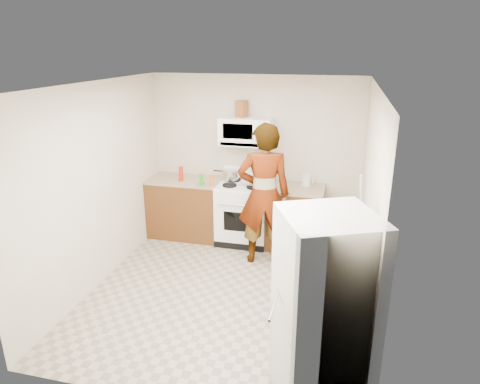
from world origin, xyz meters
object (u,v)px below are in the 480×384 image
(microwave, at_px, (246,131))
(person, at_px, (264,195))
(saucepan, at_px, (231,175))
(kettle, at_px, (307,180))
(fridge, at_px, (324,313))
(gas_range, at_px, (244,212))

(microwave, distance_m, person, 1.07)
(person, relative_size, saucepan, 7.79)
(saucepan, bearing_deg, microwave, 0.47)
(kettle, bearing_deg, person, -116.53)
(microwave, xyz_separation_m, kettle, (0.92, 0.01, -0.68))
(kettle, xyz_separation_m, saucepan, (-1.15, -0.01, 0.01))
(person, xyz_separation_m, fridge, (0.94, -2.34, -0.13))
(microwave, height_order, fridge, microwave)
(person, xyz_separation_m, kettle, (0.51, 0.70, 0.03))
(gas_range, distance_m, person, 0.85)
(person, bearing_deg, microwave, -73.75)
(gas_range, distance_m, saucepan, 0.60)
(kettle, bearing_deg, gas_range, -161.84)
(kettle, bearing_deg, fridge, -72.49)
(microwave, height_order, kettle, microwave)
(gas_range, relative_size, saucepan, 4.48)
(kettle, distance_m, saucepan, 1.15)
(gas_range, height_order, person, person)
(person, relative_size, fridge, 1.16)
(microwave, bearing_deg, saucepan, -179.53)
(gas_range, xyz_separation_m, microwave, (0.00, 0.13, 1.21))
(person, xyz_separation_m, saucepan, (-0.64, 0.68, 0.04))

